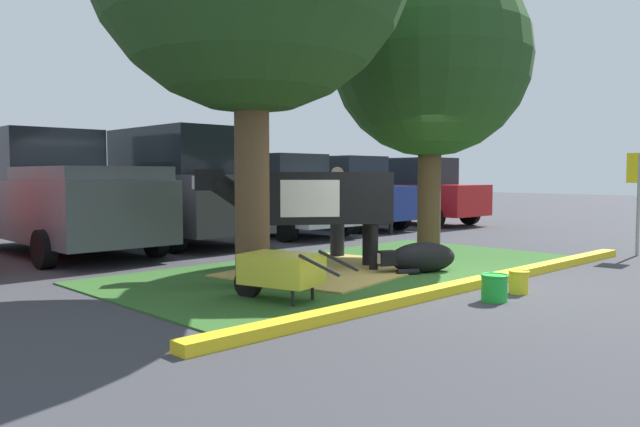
# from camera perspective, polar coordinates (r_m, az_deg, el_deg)

# --- Properties ---
(ground_plane) EXTENTS (80.00, 80.00, 0.00)m
(ground_plane) POSITION_cam_1_polar(r_m,az_deg,el_deg) (8.95, 11.59, -6.29)
(ground_plane) COLOR #38383D
(grass_island) EXTENTS (8.05, 4.10, 0.02)m
(grass_island) POSITION_cam_1_polar(r_m,az_deg,el_deg) (10.06, 3.34, -5.07)
(grass_island) COLOR #2D5B23
(grass_island) RESTS_ON ground
(curb_yellow) EXTENTS (9.25, 0.24, 0.12)m
(curb_yellow) POSITION_cam_1_polar(r_m,az_deg,el_deg) (8.74, 14.10, -6.16)
(curb_yellow) COLOR yellow
(curb_yellow) RESTS_ON ground
(hay_bedding) EXTENTS (3.60, 2.96, 0.04)m
(hay_bedding) POSITION_cam_1_polar(r_m,az_deg,el_deg) (9.83, 1.23, -5.18)
(hay_bedding) COLOR tan
(hay_bedding) RESTS_ON ground
(shade_tree_right) EXTENTS (3.66, 3.66, 5.51)m
(shade_tree_right) POSITION_cam_1_polar(r_m,az_deg,el_deg) (11.96, 10.11, 13.83)
(shade_tree_right) COLOR #4C3823
(shade_tree_right) RESTS_ON ground
(cow_holstein) EXTENTS (2.75, 2.15, 1.60)m
(cow_holstein) POSITION_cam_1_polar(r_m,az_deg,el_deg) (9.73, -0.94, 1.37)
(cow_holstein) COLOR black
(cow_holstein) RESTS_ON ground
(calf_lying) EXTENTS (1.31, 0.89, 0.48)m
(calf_lying) POSITION_cam_1_polar(r_m,az_deg,el_deg) (9.73, 9.22, -4.04)
(calf_lying) COLOR black
(calf_lying) RESTS_ON ground
(person_handler) EXTENTS (0.34, 0.50, 1.66)m
(person_handler) POSITION_cam_1_polar(r_m,az_deg,el_deg) (11.33, 1.60, 0.41)
(person_handler) COLOR black
(person_handler) RESTS_ON ground
(wheelbarrow) EXTENTS (0.88, 1.61, 0.63)m
(wheelbarrow) POSITION_cam_1_polar(r_m,az_deg,el_deg) (7.47, -3.71, -5.18)
(wheelbarrow) COLOR gold
(wheelbarrow) RESTS_ON ground
(parking_sign) EXTENTS (0.09, 0.44, 1.93)m
(parking_sign) POSITION_cam_1_polar(r_m,az_deg,el_deg) (13.03, 27.20, 2.48)
(parking_sign) COLOR #99999E
(parking_sign) RESTS_ON ground
(bucket_green) EXTENTS (0.33, 0.33, 0.33)m
(bucket_green) POSITION_cam_1_polar(r_m,az_deg,el_deg) (7.81, 15.69, -6.53)
(bucket_green) COLOR green
(bucket_green) RESTS_ON ground
(bucket_yellow) EXTENTS (0.27, 0.27, 0.30)m
(bucket_yellow) POSITION_cam_1_polar(r_m,az_deg,el_deg) (8.41, 17.75, -5.95)
(bucket_yellow) COLOR yellow
(bucket_yellow) RESTS_ON ground
(pickup_truck_maroon) EXTENTS (2.27, 5.42, 2.42)m
(pickup_truck_maroon) POSITION_cam_1_polar(r_m,az_deg,el_deg) (13.03, -22.67, 1.52)
(pickup_truck_maroon) COLOR #4C5156
(pickup_truck_maroon) RESTS_ON ground
(suv_dark_grey) EXTENTS (2.16, 4.62, 2.52)m
(suv_dark_grey) POSITION_cam_1_polar(r_m,az_deg,el_deg) (14.05, -13.02, 2.48)
(suv_dark_grey) COLOR #3D3D42
(suv_dark_grey) RESTS_ON ground
(sedan_silver) EXTENTS (2.06, 4.42, 2.02)m
(sedan_silver) POSITION_cam_1_polar(r_m,az_deg,el_deg) (15.64, -4.04, 1.62)
(sedan_silver) COLOR silver
(sedan_silver) RESTS_ON ground
(sedan_blue) EXTENTS (2.06, 4.42, 2.02)m
(sedan_blue) POSITION_cam_1_polar(r_m,az_deg,el_deg) (17.53, 1.87, 1.84)
(sedan_blue) COLOR navy
(sedan_blue) RESTS_ON ground
(sedan_red) EXTENTS (2.06, 4.42, 2.02)m
(sedan_red) POSITION_cam_1_polar(r_m,az_deg,el_deg) (19.43, 8.59, 1.98)
(sedan_red) COLOR red
(sedan_red) RESTS_ON ground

